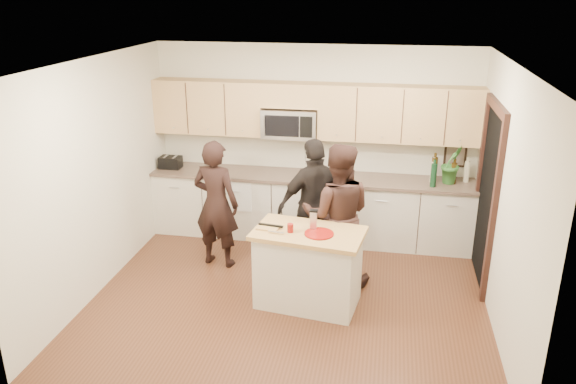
% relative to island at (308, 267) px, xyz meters
% --- Properties ---
extents(floor, '(4.50, 4.50, 0.00)m').
position_rel_island_xyz_m(floor, '(-0.24, 0.10, -0.45)').
color(floor, '#522D1C').
rests_on(floor, ground).
extents(room_shell, '(4.52, 4.02, 2.71)m').
position_rel_island_xyz_m(room_shell, '(-0.24, 0.10, 1.28)').
color(room_shell, beige).
rests_on(room_shell, ground).
extents(back_cabinetry, '(4.50, 0.66, 0.94)m').
position_rel_island_xyz_m(back_cabinetry, '(-0.24, 1.79, 0.02)').
color(back_cabinetry, beige).
rests_on(back_cabinetry, ground).
extents(upper_cabinetry, '(4.50, 0.33, 0.75)m').
position_rel_island_xyz_m(upper_cabinetry, '(-0.20, 1.94, 1.39)').
color(upper_cabinetry, tan).
rests_on(upper_cabinetry, ground).
extents(microwave, '(0.76, 0.41, 0.40)m').
position_rel_island_xyz_m(microwave, '(-0.55, 1.90, 1.20)').
color(microwave, silver).
rests_on(microwave, ground).
extents(doorway, '(0.06, 1.25, 2.20)m').
position_rel_island_xyz_m(doorway, '(1.99, 1.00, 0.70)').
color(doorway, black).
rests_on(doorway, ground).
extents(framed_picture, '(0.30, 0.03, 0.38)m').
position_rel_island_xyz_m(framed_picture, '(1.71, 2.09, 0.83)').
color(framed_picture, black).
rests_on(framed_picture, ground).
extents(dish_towel, '(0.34, 0.60, 0.48)m').
position_rel_island_xyz_m(dish_towel, '(-1.19, 1.60, 0.35)').
color(dish_towel, white).
rests_on(dish_towel, ground).
extents(island, '(1.29, 0.86, 0.90)m').
position_rel_island_xyz_m(island, '(0.00, 0.00, 0.00)').
color(island, beige).
rests_on(island, ground).
extents(red_plate, '(0.32, 0.32, 0.02)m').
position_rel_island_xyz_m(red_plate, '(0.12, -0.06, 0.45)').
color(red_plate, maroon).
rests_on(red_plate, island).
extents(box_grater, '(0.09, 0.07, 0.22)m').
position_rel_island_xyz_m(box_grater, '(0.04, 0.06, 0.57)').
color(box_grater, silver).
rests_on(box_grater, red_plate).
extents(drink_glass, '(0.07, 0.07, 0.10)m').
position_rel_island_xyz_m(drink_glass, '(-0.19, -0.06, 0.49)').
color(drink_glass, maroon).
rests_on(drink_glass, island).
extents(cutting_board, '(0.26, 0.19, 0.02)m').
position_rel_island_xyz_m(cutting_board, '(-0.45, -0.01, 0.45)').
color(cutting_board, tan).
rests_on(cutting_board, island).
extents(tongs, '(0.29, 0.07, 0.02)m').
position_rel_island_xyz_m(tongs, '(-0.43, 0.02, 0.47)').
color(tongs, black).
rests_on(tongs, cutting_board).
extents(knife, '(0.18, 0.05, 0.01)m').
position_rel_island_xyz_m(knife, '(-0.34, -0.13, 0.47)').
color(knife, silver).
rests_on(knife, cutting_board).
extents(toaster, '(0.30, 0.21, 0.17)m').
position_rel_island_xyz_m(toaster, '(-2.29, 1.77, 0.57)').
color(toaster, black).
rests_on(toaster, back_cabinetry).
extents(bottle_cluster, '(0.53, 0.36, 0.40)m').
position_rel_island_xyz_m(bottle_cluster, '(1.55, 1.79, 0.67)').
color(bottle_cluster, '#362409').
rests_on(bottle_cluster, back_cabinetry).
extents(orchid, '(0.38, 0.37, 0.54)m').
position_rel_island_xyz_m(orchid, '(1.66, 1.82, 0.76)').
color(orchid, '#387D32').
rests_on(orchid, back_cabinetry).
extents(woman_left, '(0.67, 0.50, 1.66)m').
position_rel_island_xyz_m(woman_left, '(-1.30, 0.77, 0.38)').
color(woman_left, black).
rests_on(woman_left, ground).
extents(woman_center, '(0.90, 0.73, 1.75)m').
position_rel_island_xyz_m(woman_center, '(0.25, 0.58, 0.42)').
color(woman_center, '#311D18').
rests_on(woman_center, ground).
extents(woman_right, '(1.06, 0.88, 1.70)m').
position_rel_island_xyz_m(woman_right, '(-0.06, 0.93, 0.39)').
color(woman_right, black).
rests_on(woman_right, ground).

